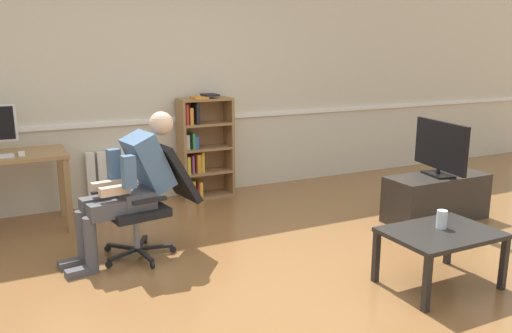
{
  "coord_description": "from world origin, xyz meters",
  "views": [
    {
      "loc": [
        -1.85,
        -3.16,
        1.73
      ],
      "look_at": [
        0.15,
        0.85,
        0.7
      ],
      "focal_mm": 36.13,
      "sensor_mm": 36.0,
      "label": 1
    }
  ],
  "objects_px": {
    "radiator": "(119,178)",
    "tv_screen": "(440,148)",
    "bookshelf": "(202,149)",
    "tv_stand": "(436,198)",
    "drinking_glass": "(442,219)",
    "coffee_table": "(441,238)",
    "office_chair": "(153,195)",
    "person_seated": "(131,183)",
    "computer_mouse": "(22,154)"
  },
  "relations": [
    {
      "from": "radiator",
      "to": "tv_screen",
      "type": "height_order",
      "value": "tv_screen"
    },
    {
      "from": "bookshelf",
      "to": "radiator",
      "type": "bearing_deg",
      "value": 173.96
    },
    {
      "from": "tv_stand",
      "to": "tv_screen",
      "type": "height_order",
      "value": "tv_screen"
    },
    {
      "from": "radiator",
      "to": "drinking_glass",
      "type": "distance_m",
      "value": 3.53
    },
    {
      "from": "coffee_table",
      "to": "tv_screen",
      "type": "bearing_deg",
      "value": 45.31
    },
    {
      "from": "office_chair",
      "to": "coffee_table",
      "type": "distance_m",
      "value": 2.32
    },
    {
      "from": "bookshelf",
      "to": "tv_screen",
      "type": "height_order",
      "value": "bookshelf"
    },
    {
      "from": "person_seated",
      "to": "computer_mouse",
      "type": "bearing_deg",
      "value": -153.24
    },
    {
      "from": "tv_stand",
      "to": "drinking_glass",
      "type": "distance_m",
      "value": 1.55
    },
    {
      "from": "person_seated",
      "to": "office_chair",
      "type": "bearing_deg",
      "value": 90.0
    },
    {
      "from": "coffee_table",
      "to": "computer_mouse",
      "type": "bearing_deg",
      "value": 135.52
    },
    {
      "from": "tv_stand",
      "to": "tv_screen",
      "type": "xyz_separation_m",
      "value": [
        0.0,
        -0.0,
        0.52
      ]
    },
    {
      "from": "office_chair",
      "to": "person_seated",
      "type": "height_order",
      "value": "person_seated"
    },
    {
      "from": "office_chair",
      "to": "person_seated",
      "type": "xyz_separation_m",
      "value": [
        -0.19,
        -0.03,
        0.13
      ]
    },
    {
      "from": "office_chair",
      "to": "coffee_table",
      "type": "height_order",
      "value": "office_chair"
    },
    {
      "from": "computer_mouse",
      "to": "office_chair",
      "type": "height_order",
      "value": "office_chair"
    },
    {
      "from": "radiator",
      "to": "office_chair",
      "type": "height_order",
      "value": "office_chair"
    },
    {
      "from": "tv_screen",
      "to": "coffee_table",
      "type": "distance_m",
      "value": 1.64
    },
    {
      "from": "computer_mouse",
      "to": "office_chair",
      "type": "relative_size",
      "value": 0.11
    },
    {
      "from": "coffee_table",
      "to": "office_chair",
      "type": "bearing_deg",
      "value": 137.37
    },
    {
      "from": "tv_screen",
      "to": "person_seated",
      "type": "bearing_deg",
      "value": 92.66
    },
    {
      "from": "tv_stand",
      "to": "coffee_table",
      "type": "height_order",
      "value": "tv_stand"
    },
    {
      "from": "bookshelf",
      "to": "drinking_glass",
      "type": "distance_m",
      "value": 3.07
    },
    {
      "from": "person_seated",
      "to": "drinking_glass",
      "type": "height_order",
      "value": "person_seated"
    },
    {
      "from": "bookshelf",
      "to": "tv_screen",
      "type": "bearing_deg",
      "value": -45.81
    },
    {
      "from": "tv_stand",
      "to": "drinking_glass",
      "type": "height_order",
      "value": "drinking_glass"
    },
    {
      "from": "coffee_table",
      "to": "drinking_glass",
      "type": "relative_size",
      "value": 5.92
    },
    {
      "from": "coffee_table",
      "to": "drinking_glass",
      "type": "distance_m",
      "value": 0.14
    },
    {
      "from": "office_chair",
      "to": "tv_stand",
      "type": "relative_size",
      "value": 0.87
    },
    {
      "from": "radiator",
      "to": "office_chair",
      "type": "distance_m",
      "value": 1.57
    },
    {
      "from": "drinking_glass",
      "to": "coffee_table",
      "type": "bearing_deg",
      "value": -133.96
    },
    {
      "from": "person_seated",
      "to": "coffee_table",
      "type": "xyz_separation_m",
      "value": [
        1.9,
        -1.54,
        -0.27
      ]
    },
    {
      "from": "office_chair",
      "to": "coffee_table",
      "type": "bearing_deg",
      "value": 38.71
    },
    {
      "from": "radiator",
      "to": "drinking_glass",
      "type": "height_order",
      "value": "radiator"
    },
    {
      "from": "radiator",
      "to": "coffee_table",
      "type": "relative_size",
      "value": 0.85
    },
    {
      "from": "radiator",
      "to": "person_seated",
      "type": "distance_m",
      "value": 1.63
    },
    {
      "from": "tv_stand",
      "to": "computer_mouse",
      "type": "bearing_deg",
      "value": 158.57
    },
    {
      "from": "person_seated",
      "to": "coffee_table",
      "type": "distance_m",
      "value": 2.46
    },
    {
      "from": "tv_stand",
      "to": "drinking_glass",
      "type": "xyz_separation_m",
      "value": [
        -1.07,
        -1.08,
        0.26
      ]
    },
    {
      "from": "computer_mouse",
      "to": "bookshelf",
      "type": "xyz_separation_m",
      "value": [
        1.94,
        0.41,
        -0.19
      ]
    },
    {
      "from": "computer_mouse",
      "to": "drinking_glass",
      "type": "xyz_separation_m",
      "value": [
        2.71,
        -2.57,
        -0.27
      ]
    },
    {
      "from": "radiator",
      "to": "coffee_table",
      "type": "xyz_separation_m",
      "value": [
        1.68,
        -3.12,
        0.06
      ]
    },
    {
      "from": "radiator",
      "to": "office_chair",
      "type": "relative_size",
      "value": 0.72
    },
    {
      "from": "radiator",
      "to": "office_chair",
      "type": "bearing_deg",
      "value": -90.99
    },
    {
      "from": "office_chair",
      "to": "drinking_glass",
      "type": "distance_m",
      "value": 2.32
    },
    {
      "from": "tv_screen",
      "to": "tv_stand",
      "type": "bearing_deg",
      "value": 90.0
    },
    {
      "from": "person_seated",
      "to": "tv_screen",
      "type": "relative_size",
      "value": 1.53
    },
    {
      "from": "computer_mouse",
      "to": "drinking_glass",
      "type": "bearing_deg",
      "value": -43.49
    },
    {
      "from": "tv_stand",
      "to": "bookshelf",
      "type": "bearing_deg",
      "value": 134.17
    },
    {
      "from": "person_seated",
      "to": "tv_stand",
      "type": "distance_m",
      "value": 3.07
    }
  ]
}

